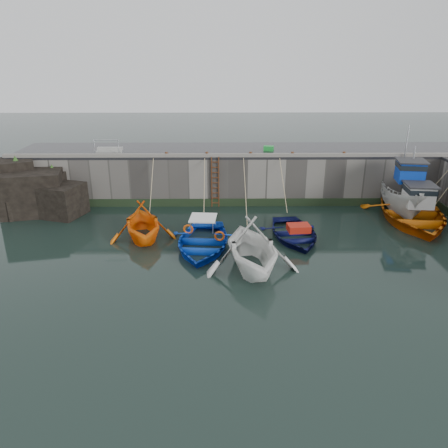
{
  "coord_description": "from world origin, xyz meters",
  "views": [
    {
      "loc": [
        -1.73,
        -16.47,
        8.95
      ],
      "look_at": [
        -1.51,
        3.67,
        1.2
      ],
      "focal_mm": 35.0,
      "sensor_mm": 36.0,
      "label": 1
    }
  ],
  "objects_px": {
    "boat_far_white": "(404,196)",
    "bollard_a": "(166,154)",
    "boat_near_navy": "(294,238)",
    "bollard_d": "(292,154)",
    "boat_far_orange": "(412,213)",
    "boat_near_blue": "(202,247)",
    "bollard_b": "(207,154)",
    "boat_near_white": "(143,238)",
    "fish_crate": "(269,148)",
    "bollard_c": "(251,154)",
    "boat_near_blacktrim": "(251,268)",
    "ladder": "(215,182)",
    "bollard_e": "(344,154)"
  },
  "relations": [
    {
      "from": "boat_near_blue",
      "to": "boat_near_navy",
      "type": "relative_size",
      "value": 1.13
    },
    {
      "from": "boat_far_white",
      "to": "bollard_a",
      "type": "bearing_deg",
      "value": -176.39
    },
    {
      "from": "ladder",
      "to": "bollard_c",
      "type": "distance_m",
      "value": 2.81
    },
    {
      "from": "boat_far_white",
      "to": "bollard_b",
      "type": "xyz_separation_m",
      "value": [
        -11.93,
        1.6,
        2.26
      ]
    },
    {
      "from": "bollard_d",
      "to": "boat_far_white",
      "type": "bearing_deg",
      "value": -13.6
    },
    {
      "from": "fish_crate",
      "to": "bollard_c",
      "type": "relative_size",
      "value": 2.32
    },
    {
      "from": "bollard_a",
      "to": "ladder",
      "type": "bearing_deg",
      "value": -6.38
    },
    {
      "from": "bollard_d",
      "to": "bollard_c",
      "type": "bearing_deg",
      "value": 180.0
    },
    {
      "from": "bollard_b",
      "to": "bollard_c",
      "type": "bearing_deg",
      "value": 0.0
    },
    {
      "from": "boat_near_navy",
      "to": "bollard_a",
      "type": "relative_size",
      "value": 16.91
    },
    {
      "from": "bollard_e",
      "to": "fish_crate",
      "type": "bearing_deg",
      "value": 157.9
    },
    {
      "from": "boat_near_blue",
      "to": "bollard_a",
      "type": "relative_size",
      "value": 19.12
    },
    {
      "from": "boat_near_blue",
      "to": "boat_far_orange",
      "type": "bearing_deg",
      "value": 21.47
    },
    {
      "from": "bollard_e",
      "to": "ladder",
      "type": "bearing_deg",
      "value": -177.6
    },
    {
      "from": "bollard_c",
      "to": "bollard_a",
      "type": "bearing_deg",
      "value": 180.0
    },
    {
      "from": "boat_near_blacktrim",
      "to": "fish_crate",
      "type": "xyz_separation_m",
      "value": [
        1.84,
        10.87,
        3.31
      ]
    },
    {
      "from": "boat_near_navy",
      "to": "boat_far_orange",
      "type": "bearing_deg",
      "value": 12.91
    },
    {
      "from": "boat_far_orange",
      "to": "bollard_e",
      "type": "xyz_separation_m",
      "value": [
        -3.4,
        3.1,
        2.82
      ]
    },
    {
      "from": "boat_far_orange",
      "to": "boat_near_blacktrim",
      "type": "bearing_deg",
      "value": -142.07
    },
    {
      "from": "boat_near_navy",
      "to": "bollard_c",
      "type": "xyz_separation_m",
      "value": [
        -1.99,
        5.49,
        3.3
      ]
    },
    {
      "from": "boat_near_blue",
      "to": "boat_near_navy",
      "type": "bearing_deg",
      "value": 18.93
    },
    {
      "from": "boat_far_orange",
      "to": "bollard_c",
      "type": "distance_m",
      "value": 10.11
    },
    {
      "from": "bollard_d",
      "to": "bollard_e",
      "type": "xyz_separation_m",
      "value": [
        3.2,
        0.0,
        0.0
      ]
    },
    {
      "from": "boat_far_orange",
      "to": "bollard_b",
      "type": "height_order",
      "value": "boat_far_orange"
    },
    {
      "from": "boat_near_white",
      "to": "boat_near_navy",
      "type": "bearing_deg",
      "value": -14.6
    },
    {
      "from": "boat_far_orange",
      "to": "bollard_e",
      "type": "distance_m",
      "value": 5.4
    },
    {
      "from": "fish_crate",
      "to": "bollard_d",
      "type": "xyz_separation_m",
      "value": [
        1.28,
        -1.82,
        -0.01
      ]
    },
    {
      "from": "boat_far_white",
      "to": "bollard_e",
      "type": "relative_size",
      "value": 23.89
    },
    {
      "from": "ladder",
      "to": "fish_crate",
      "type": "distance_m",
      "value": 4.47
    },
    {
      "from": "boat_near_blacktrim",
      "to": "boat_near_blue",
      "type": "bearing_deg",
      "value": 124.86
    },
    {
      "from": "boat_far_orange",
      "to": "bollard_e",
      "type": "relative_size",
      "value": 27.38
    },
    {
      "from": "boat_far_white",
      "to": "bollard_c",
      "type": "xyz_separation_m",
      "value": [
        -9.23,
        1.6,
        2.26
      ]
    },
    {
      "from": "boat_far_white",
      "to": "bollard_e",
      "type": "distance_m",
      "value": 4.41
    },
    {
      "from": "ladder",
      "to": "boat_near_blacktrim",
      "type": "relative_size",
      "value": 0.62
    },
    {
      "from": "boat_near_navy",
      "to": "bollard_a",
      "type": "height_order",
      "value": "bollard_a"
    },
    {
      "from": "boat_near_white",
      "to": "bollard_c",
      "type": "xyz_separation_m",
      "value": [
        5.98,
        5.44,
        3.3
      ]
    },
    {
      "from": "ladder",
      "to": "bollard_c",
      "type": "bearing_deg",
      "value": 8.67
    },
    {
      "from": "bollard_d",
      "to": "boat_far_orange",
      "type": "bearing_deg",
      "value": -25.19
    },
    {
      "from": "boat_near_white",
      "to": "boat_far_white",
      "type": "relative_size",
      "value": 0.65
    },
    {
      "from": "bollard_a",
      "to": "bollard_c",
      "type": "distance_m",
      "value": 5.2
    },
    {
      "from": "boat_near_blacktrim",
      "to": "bollard_a",
      "type": "relative_size",
      "value": 18.36
    },
    {
      "from": "ladder",
      "to": "boat_near_white",
      "type": "xyz_separation_m",
      "value": [
        -3.78,
        -5.1,
        -1.59
      ]
    },
    {
      "from": "bollard_c",
      "to": "bollard_e",
      "type": "relative_size",
      "value": 1.0
    },
    {
      "from": "boat_near_navy",
      "to": "bollard_e",
      "type": "distance_m",
      "value": 7.45
    },
    {
      "from": "bollard_a",
      "to": "bollard_c",
      "type": "xyz_separation_m",
      "value": [
        5.2,
        0.0,
        0.0
      ]
    },
    {
      "from": "bollard_c",
      "to": "boat_near_blacktrim",
      "type": "bearing_deg",
      "value": -93.26
    },
    {
      "from": "bollard_c",
      "to": "bollard_d",
      "type": "distance_m",
      "value": 2.6
    },
    {
      "from": "boat_near_blue",
      "to": "boat_far_orange",
      "type": "xyz_separation_m",
      "value": [
        12.0,
        3.59,
        0.48
      ]
    },
    {
      "from": "boat_far_orange",
      "to": "bollard_b",
      "type": "xyz_separation_m",
      "value": [
        -11.9,
        3.1,
        2.82
      ]
    },
    {
      "from": "ladder",
      "to": "boat_near_white",
      "type": "bearing_deg",
      "value": -126.51
    }
  ]
}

